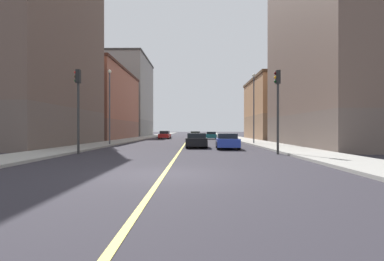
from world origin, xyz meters
TOP-DOWN VIEW (x-y plane):
  - ground_plane at (0.00, 0.00)m, footprint 400.00×400.00m
  - sidewalk_left at (8.80, 49.00)m, footprint 3.48×168.00m
  - sidewalk_right at (-8.80, 49.00)m, footprint 3.48×168.00m
  - lane_center_stripe at (0.00, 49.00)m, footprint 0.16×154.00m
  - building_left_near at (16.26, 18.67)m, footprint 11.72×19.89m
  - building_left_mid at (16.26, 39.34)m, footprint 11.72×16.66m
  - building_right_corner at (-16.26, 19.00)m, footprint 11.72×18.41m
  - building_right_midblock at (-16.26, 40.82)m, footprint 11.72×23.00m
  - building_right_distant at (-16.26, 64.37)m, footprint 11.72×20.52m
  - traffic_light_left_near at (6.64, 9.12)m, footprint 0.40×0.32m
  - traffic_light_right_near at (-6.68, 9.12)m, footprint 0.40×0.32m
  - street_lamp_left_near at (7.66, 22.65)m, footprint 0.36×0.36m
  - street_lamp_right_near at (-7.66, 20.24)m, footprint 0.36×0.36m
  - car_yellow at (1.18, 41.69)m, footprint 1.93×4.35m
  - car_black at (1.31, 16.42)m, footprint 1.96×4.16m
  - car_blue at (3.89, 14.70)m, footprint 2.00×4.27m
  - car_teal at (3.93, 41.12)m, footprint 1.98×4.30m
  - car_red at (-4.17, 42.58)m, footprint 1.93×4.57m

SIDE VIEW (x-z plane):
  - ground_plane at x=0.00m, z-range 0.00..0.00m
  - lane_center_stripe at x=0.00m, z-range 0.00..0.01m
  - sidewalk_left at x=8.80m, z-range 0.00..0.15m
  - sidewalk_right at x=-8.80m, z-range 0.00..0.15m
  - car_teal at x=3.93m, z-range 0.00..1.25m
  - car_blue at x=3.89m, z-range -0.01..1.30m
  - car_black at x=1.31m, z-range -0.01..1.31m
  - car_yellow at x=1.18m, z-range 0.00..1.31m
  - car_red at x=-4.17m, z-range -0.02..1.37m
  - traffic_light_left_near at x=6.64m, z-range 0.85..6.43m
  - traffic_light_right_near at x=-6.68m, z-range 0.86..6.51m
  - street_lamp_right_near at x=-7.66m, z-range 0.92..8.59m
  - street_lamp_left_near at x=7.66m, z-range 0.92..8.60m
  - building_left_mid at x=16.26m, z-range 0.01..10.03m
  - building_right_midblock at x=-16.26m, z-range 0.01..11.89m
  - building_right_distant at x=-16.26m, z-range 0.01..19.13m
  - building_left_near at x=16.26m, z-range 0.01..21.93m
  - building_right_corner at x=-16.26m, z-range 0.01..22.93m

